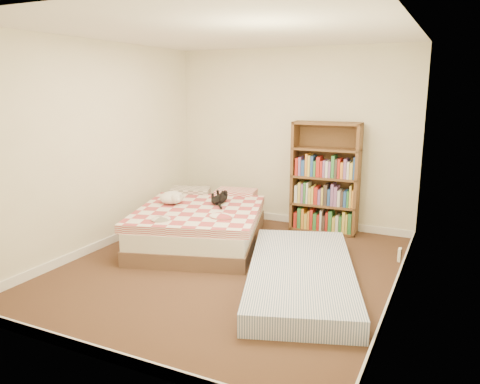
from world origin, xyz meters
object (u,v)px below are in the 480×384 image
at_px(bed, 203,223).
at_px(floor_mattress, 301,274).
at_px(bookshelf, 325,192).
at_px(black_cat, 220,199).
at_px(white_dog, 172,198).

height_order(bed, floor_mattress, bed).
bearing_deg(bed, bookshelf, 24.18).
relative_size(bed, floor_mattress, 1.03).
bearing_deg(black_cat, bookshelf, 29.85).
relative_size(bookshelf, black_cat, 2.59).
bearing_deg(white_dog, floor_mattress, -31.39).
height_order(bookshelf, floor_mattress, bookshelf).
xyz_separation_m(bed, white_dog, (-0.39, -0.11, 0.32)).
distance_m(bookshelf, floor_mattress, 1.94).
xyz_separation_m(bookshelf, white_dog, (-1.68, -1.24, 0.01)).
relative_size(bookshelf, floor_mattress, 0.66).
xyz_separation_m(floor_mattress, black_cat, (-1.42, 0.93, 0.44)).
bearing_deg(white_dog, bookshelf, 22.75).
relative_size(black_cat, white_dog, 1.48).
height_order(bed, white_dog, white_dog).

